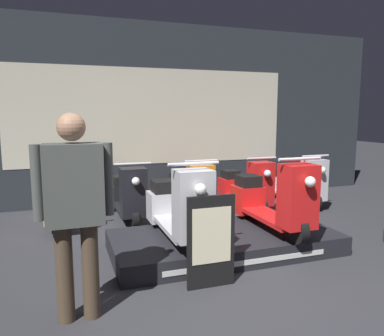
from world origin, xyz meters
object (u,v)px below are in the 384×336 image
Objects in this scene: scooter_display_right at (272,200)px; scooter_display_left at (178,208)px; scooter_backrow_0 at (58,201)px; scooter_backrow_1 at (128,196)px; scooter_backrow_3 at (245,187)px; person_left_browsing at (75,202)px; scooter_backrow_2 at (190,191)px; price_sign_board at (211,241)px; scooter_backrow_4 at (296,184)px.

scooter_display_left is at bearing 180.00° from scooter_display_right.
scooter_display_right is 1.00× the size of scooter_backrow_0.
scooter_backrow_1 is (1.00, 0.00, 0.00)m from scooter_backrow_0.
scooter_backrow_3 is 0.97× the size of person_left_browsing.
scooter_backrow_0 is at bearing 143.48° from scooter_display_right.
person_left_browsing reaches higher than scooter_display_left.
scooter_display_left is at bearing 40.07° from person_left_browsing.
person_left_browsing reaches higher than scooter_backrow_2.
scooter_backrow_1 is 2.57m from price_sign_board.
scooter_backrow_1 reaches higher than price_sign_board.
scooter_backrow_3 is at bearing 0.00° from scooter_backrow_1.
scooter_backrow_4 is at bearing 35.26° from person_left_browsing.
scooter_backrow_0 is 1.00× the size of scooter_backrow_1.
person_left_browsing is at bearing -171.87° from price_sign_board.
scooter_display_left and scooter_display_right have the same top height.
price_sign_board is at bearing -145.39° from scooter_display_right.
scooter_backrow_1 is at bearing 180.00° from scooter_backrow_3.
scooter_backrow_4 is at bearing 0.00° from scooter_backrow_1.
scooter_backrow_0 is at bearing 180.00° from scooter_backrow_4.
scooter_display_right reaches higher than scooter_backrow_1.
scooter_display_right is 1.86m from scooter_backrow_2.
scooter_backrow_4 is at bearing 43.75° from price_sign_board.
scooter_display_left is 1.00× the size of scooter_backrow_3.
scooter_backrow_0 is at bearing 124.90° from scooter_display_left.
scooter_display_left reaches higher than scooter_backrow_4.
scooter_display_right reaches higher than scooter_backrow_3.
scooter_display_right is at bearing -107.74° from scooter_backrow_3.
scooter_backrow_1 is at bearing 72.87° from person_left_browsing.
scooter_backrow_2 is (1.00, 0.00, 0.00)m from scooter_backrow_1.
scooter_backrow_2 is at bearing 180.00° from scooter_backrow_4.
scooter_backrow_4 is at bearing 33.18° from scooter_display_left.
scooter_backrow_3 is at bearing 0.00° from scooter_backrow_0.
scooter_backrow_0 is 0.97× the size of person_left_browsing.
scooter_backrow_0 is 1.00× the size of scooter_backrow_4.
person_left_browsing is at bearing -144.74° from scooter_backrow_4.
scooter_backrow_4 is (2.00, 0.00, 0.00)m from scooter_backrow_2.
scooter_backrow_2 is 0.97× the size of person_left_browsing.
scooter_backrow_1 is 1.00× the size of scooter_backrow_3.
scooter_backrow_4 is 1.79× the size of price_sign_board.
scooter_backrow_2 is 3.33m from person_left_browsing.
scooter_display_left reaches higher than scooter_backrow_0.
scooter_display_left reaches higher than scooter_backrow_1.
scooter_backrow_0 is (-2.43, 1.80, -0.22)m from scooter_display_right.
price_sign_board is at bearing -104.49° from scooter_backrow_2.
scooter_backrow_0 is at bearing 117.84° from price_sign_board.
scooter_backrow_1 is 2.00m from scooter_backrow_3.
scooter_backrow_2 is at bearing 180.00° from scooter_backrow_3.
person_left_browsing is (-1.84, -2.72, 0.58)m from scooter_backrow_2.
scooter_display_left is 1.47m from person_left_browsing.
scooter_display_right is (1.17, 0.00, 0.00)m from scooter_display_left.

